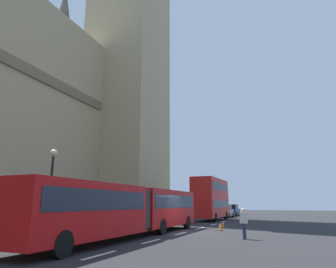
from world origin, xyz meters
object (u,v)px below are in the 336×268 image
at_px(sedan_lead, 225,211).
at_px(double_decker_bus, 211,197).
at_px(street_lamp, 51,185).
at_px(pedestrian_near_cones, 244,222).
at_px(sedan_trailing, 232,210).
at_px(articulated_bus, 131,207).
at_px(traffic_cone_west, 220,227).
at_px(traffic_cone_middle, 223,224).

bearing_deg(sedan_lead, double_decker_bus, -179.86).
xyz_separation_m(street_lamp, pedestrian_near_cones, (3.55, -10.95, -2.14)).
bearing_deg(street_lamp, sedan_lead, -8.53).
bearing_deg(sedan_trailing, articulated_bus, -179.93).
bearing_deg(traffic_cone_west, traffic_cone_middle, 8.43).
xyz_separation_m(sedan_trailing, traffic_cone_middle, (-24.50, -3.60, -0.63)).
xyz_separation_m(articulated_bus, sedan_trailing, (33.83, 0.04, -0.83)).
xyz_separation_m(articulated_bus, street_lamp, (-2.01, 4.51, 1.31)).
xyz_separation_m(traffic_cone_middle, pedestrian_near_cones, (-7.79, -2.88, 0.63)).
distance_m(articulated_bus, sedan_lead, 27.88).
bearing_deg(double_decker_bus, sedan_lead, 0.14).
bearing_deg(street_lamp, pedestrian_near_cones, -72.04).
bearing_deg(sedan_trailing, street_lamp, 172.90).
bearing_deg(pedestrian_near_cones, articulated_bus, 103.41).
xyz_separation_m(articulated_bus, double_decker_bus, (19.78, 0.00, 0.96)).
bearing_deg(pedestrian_near_cones, street_lamp, 107.96).
height_order(traffic_cone_middle, pedestrian_near_cones, pedestrian_near_cones).
xyz_separation_m(double_decker_bus, traffic_cone_west, (-13.39, -4.00, -2.43)).
bearing_deg(traffic_cone_middle, articulated_bus, 159.11).
xyz_separation_m(articulated_bus, pedestrian_near_cones, (1.54, -6.44, -0.83)).
bearing_deg(articulated_bus, sedan_lead, 0.04).
bearing_deg(traffic_cone_middle, street_lamp, 144.57).
xyz_separation_m(double_decker_bus, pedestrian_near_cones, (-18.24, -6.45, -1.80)).
bearing_deg(pedestrian_near_cones, traffic_cone_west, 26.76).
height_order(articulated_bus, traffic_cone_middle, articulated_bus).
bearing_deg(pedestrian_near_cones, double_decker_bus, 19.46).
bearing_deg(street_lamp, double_decker_bus, -11.68).
relative_size(articulated_bus, traffic_cone_west, 30.02).
bearing_deg(street_lamp, traffic_cone_west, -45.32).
bearing_deg(sedan_lead, pedestrian_near_cones, -166.21).
xyz_separation_m(sedan_lead, traffic_cone_west, (-21.48, -4.02, -0.63)).
relative_size(double_decker_bus, sedan_lead, 2.09).
height_order(double_decker_bus, traffic_cone_middle, double_decker_bus).
relative_size(double_decker_bus, traffic_cone_west, 15.88).
height_order(double_decker_bus, street_lamp, street_lamp).
bearing_deg(double_decker_bus, traffic_cone_west, -163.38).
height_order(traffic_cone_west, street_lamp, street_lamp).
distance_m(traffic_cone_west, street_lamp, 12.27).
bearing_deg(double_decker_bus, pedestrian_near_cones, -160.54).
bearing_deg(street_lamp, traffic_cone_middle, -35.43).
distance_m(double_decker_bus, traffic_cone_middle, 11.31).
distance_m(sedan_lead, street_lamp, 30.30).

